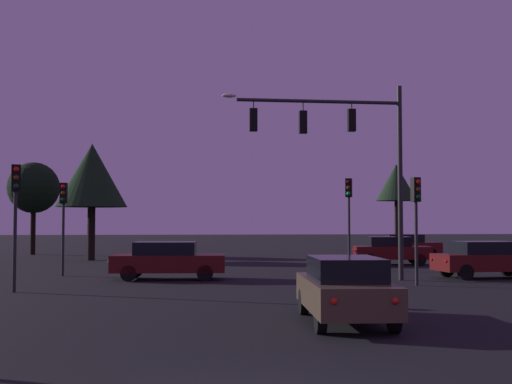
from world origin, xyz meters
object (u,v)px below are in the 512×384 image
at_px(car_nearside_lane, 345,288).
at_px(tree_behind_sign, 92,176).
at_px(traffic_signal_mast_arm, 346,144).
at_px(car_crossing_left, 168,260).
at_px(traffic_light_median, 15,201).
at_px(traffic_light_far_side, 63,210).
at_px(car_parked_lot, 391,250).
at_px(traffic_light_corner_left, 416,208).
at_px(car_crossing_right, 486,259).
at_px(traffic_light_corner_right, 349,205).
at_px(tree_left_far, 396,183).
at_px(car_far_lane, 406,245).
at_px(tree_center_horizon, 34,188).

relative_size(car_nearside_lane, tree_behind_sign, 0.62).
bearing_deg(tree_behind_sign, traffic_signal_mast_arm, -50.33).
bearing_deg(car_crossing_left, traffic_light_median, -138.69).
relative_size(traffic_signal_mast_arm, car_nearside_lane, 1.79).
distance_m(traffic_light_far_side, car_crossing_left, 5.45).
height_order(car_nearside_lane, car_crossing_left, same).
bearing_deg(traffic_signal_mast_arm, car_parked_lot, 62.72).
bearing_deg(car_parked_lot, traffic_light_corner_left, -103.01).
relative_size(traffic_light_median, traffic_light_far_side, 1.05).
relative_size(car_crossing_right, tree_behind_sign, 0.63).
bearing_deg(car_crossing_right, car_nearside_lane, -128.16).
distance_m(traffic_signal_mast_arm, traffic_light_corner_right, 5.87).
relative_size(traffic_light_median, tree_left_far, 0.62).
height_order(traffic_light_corner_left, traffic_light_corner_right, traffic_light_corner_right).
relative_size(traffic_light_far_side, tree_left_far, 0.59).
distance_m(car_parked_lot, tree_left_far, 15.92).
bearing_deg(traffic_light_corner_right, traffic_light_far_side, -172.23).
relative_size(tree_behind_sign, tree_left_far, 1.04).
bearing_deg(traffic_signal_mast_arm, traffic_light_corner_right, 75.07).
bearing_deg(tree_left_far, traffic_light_far_side, -136.75).
xyz_separation_m(car_nearside_lane, car_crossing_left, (-4.48, 11.64, 0.00)).
height_order(car_crossing_right, car_far_lane, same).
xyz_separation_m(traffic_light_corner_left, tree_behind_sign, (-14.28, 16.78, 2.30)).
distance_m(traffic_signal_mast_arm, car_crossing_right, 7.66).
bearing_deg(tree_behind_sign, car_nearside_lane, -68.99).
height_order(car_crossing_right, tree_left_far, tree_left_far).
distance_m(traffic_light_corner_right, traffic_light_median, 15.63).
bearing_deg(traffic_signal_mast_arm, traffic_light_corner_left, -44.97).
relative_size(traffic_light_median, car_nearside_lane, 0.97).
xyz_separation_m(car_nearside_lane, car_crossing_right, (8.62, 10.97, 0.00)).
height_order(traffic_signal_mast_arm, car_crossing_left, traffic_signal_mast_arm).
xyz_separation_m(tree_behind_sign, tree_center_horizon, (-5.17, 7.23, -0.40)).
relative_size(traffic_signal_mast_arm, traffic_light_corner_left, 1.97).
bearing_deg(car_nearside_lane, car_far_lane, 68.34).
bearing_deg(car_crossing_right, tree_behind_sign, 142.40).
relative_size(traffic_light_corner_left, car_nearside_lane, 0.91).
bearing_deg(tree_center_horizon, traffic_light_corner_left, -50.99).
bearing_deg(tree_left_far, car_parked_lot, -109.19).
distance_m(traffic_light_corner_left, car_crossing_right, 5.22).
bearing_deg(traffic_signal_mast_arm, tree_center_horizon, 128.37).
height_order(car_parked_lot, tree_left_far, tree_left_far).
height_order(car_nearside_lane, tree_behind_sign, tree_behind_sign).
height_order(traffic_light_far_side, tree_left_far, tree_left_far).
bearing_deg(traffic_light_corner_left, tree_center_horizon, 129.01).
height_order(traffic_light_median, car_crossing_right, traffic_light_median).
xyz_separation_m(traffic_signal_mast_arm, traffic_light_corner_right, (1.39, 5.20, -2.32)).
bearing_deg(traffic_light_corner_right, traffic_light_median, -148.44).
bearing_deg(traffic_light_corner_right, traffic_light_corner_left, -84.41).
distance_m(traffic_light_corner_left, tree_left_far, 26.81).
distance_m(traffic_light_median, tree_left_far, 34.26).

